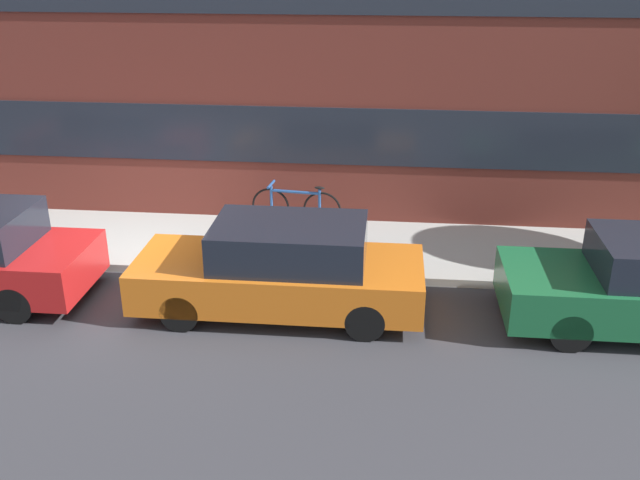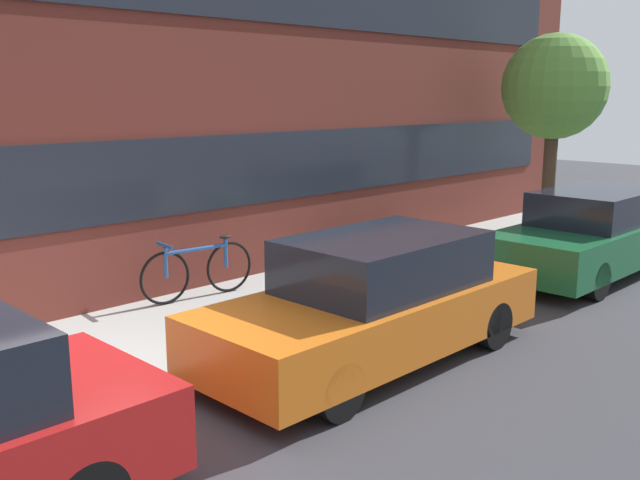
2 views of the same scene
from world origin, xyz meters
TOP-DOWN VIEW (x-y plane):
  - ground_plane at (0.00, 0.00)m, footprint 56.00×56.00m
  - sidewalk_strip at (0.00, 1.26)m, footprint 28.00×2.52m
  - parked_car_orange at (2.96, -1.05)m, footprint 4.36×1.67m
  - parked_car_green at (8.57, -1.05)m, footprint 4.55×1.68m
  - bicycle at (2.76, 2.07)m, footprint 1.77×0.44m
  - street_tree at (10.47, 0.76)m, footprint 2.06×2.06m

SIDE VIEW (x-z plane):
  - ground_plane at x=0.00m, z-range 0.00..0.00m
  - sidewalk_strip at x=0.00m, z-range 0.00..0.14m
  - bicycle at x=2.76m, z-range 0.14..0.99m
  - parked_car_green at x=8.57m, z-range -0.01..1.41m
  - parked_car_orange at x=2.96m, z-range -0.02..1.42m
  - street_tree at x=10.47m, z-range 1.08..5.10m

